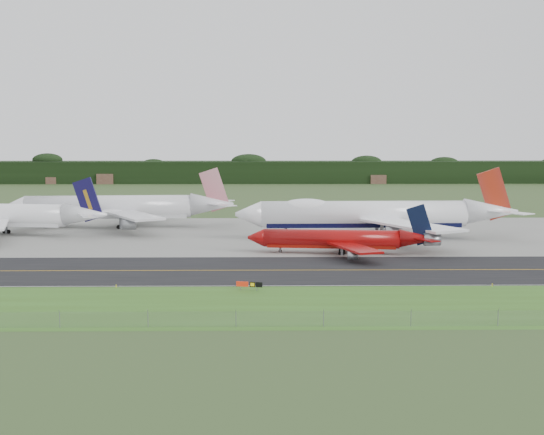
{
  "coord_description": "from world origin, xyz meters",
  "views": [
    {
      "loc": [
        -2.57,
        -149.3,
        25.98
      ],
      "look_at": [
        -0.03,
        22.0,
        7.54
      ],
      "focal_mm": 50.0,
      "sensor_mm": 36.0,
      "label": 1
    }
  ],
  "objects_px": {
    "jet_red_737": "(342,240)",
    "jet_star_tail": "(121,208)",
    "jet_ba_747": "(374,215)",
    "taxiway_sign": "(249,284)"
  },
  "relations": [
    {
      "from": "jet_red_737",
      "to": "jet_star_tail",
      "type": "distance_m",
      "value": 75.82
    },
    {
      "from": "jet_ba_747",
      "to": "taxiway_sign",
      "type": "bearing_deg",
      "value": -115.33
    },
    {
      "from": "jet_ba_747",
      "to": "taxiway_sign",
      "type": "height_order",
      "value": "jet_ba_747"
    },
    {
      "from": "jet_red_737",
      "to": "taxiway_sign",
      "type": "xyz_separation_m",
      "value": [
        -19.94,
        -40.38,
        -2.05
      ]
    },
    {
      "from": "jet_red_737",
      "to": "taxiway_sign",
      "type": "bearing_deg",
      "value": -116.29
    },
    {
      "from": "jet_red_737",
      "to": "jet_star_tail",
      "type": "height_order",
      "value": "jet_star_tail"
    },
    {
      "from": "jet_ba_747",
      "to": "jet_star_tail",
      "type": "xyz_separation_m",
      "value": [
        -68.46,
        24.74,
        -0.49
      ]
    },
    {
      "from": "jet_ba_747",
      "to": "jet_star_tail",
      "type": "distance_m",
      "value": 72.8
    },
    {
      "from": "jet_red_737",
      "to": "jet_star_tail",
      "type": "bearing_deg",
      "value": 139.73
    },
    {
      "from": "jet_star_tail",
      "to": "taxiway_sign",
      "type": "distance_m",
      "value": 97.17
    }
  ]
}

